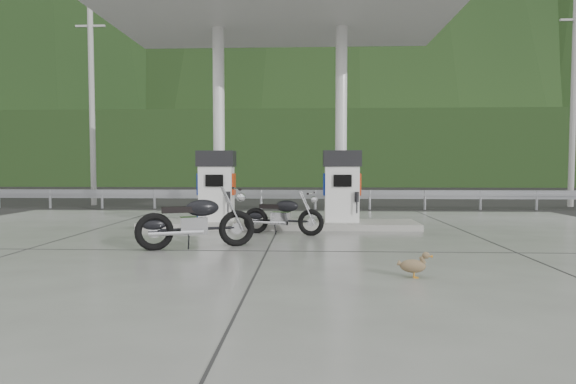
{
  "coord_description": "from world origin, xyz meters",
  "views": [
    {
      "loc": [
        0.76,
        -9.7,
        1.56
      ],
      "look_at": [
        0.3,
        1.0,
        1.0
      ],
      "focal_mm": 30.0,
      "sensor_mm": 36.0,
      "label": 1
    }
  ],
  "objects_px": {
    "gas_pump_left": "(216,186)",
    "motorcycle_left": "(283,216)",
    "gas_pump_right": "(342,186)",
    "motorcycle_right": "(196,222)",
    "duck": "(413,266)"
  },
  "relations": [
    {
      "from": "gas_pump_left",
      "to": "motorcycle_left",
      "type": "relative_size",
      "value": 1.0
    },
    {
      "from": "gas_pump_right",
      "to": "motorcycle_right",
      "type": "height_order",
      "value": "gas_pump_right"
    },
    {
      "from": "motorcycle_left",
      "to": "duck",
      "type": "xyz_separation_m",
      "value": [
        2.04,
        -4.21,
        -0.27
      ]
    },
    {
      "from": "duck",
      "to": "gas_pump_left",
      "type": "bearing_deg",
      "value": 132.72
    },
    {
      "from": "duck",
      "to": "motorcycle_right",
      "type": "bearing_deg",
      "value": 155.54
    },
    {
      "from": "gas_pump_left",
      "to": "duck",
      "type": "height_order",
      "value": "gas_pump_left"
    },
    {
      "from": "gas_pump_right",
      "to": "duck",
      "type": "height_order",
      "value": "gas_pump_right"
    },
    {
      "from": "motorcycle_left",
      "to": "motorcycle_right",
      "type": "xyz_separation_m",
      "value": [
        -1.53,
        -1.94,
        0.07
      ]
    },
    {
      "from": "gas_pump_left",
      "to": "motorcycle_left",
      "type": "distance_m",
      "value": 2.28
    },
    {
      "from": "gas_pump_right",
      "to": "motorcycle_left",
      "type": "relative_size",
      "value": 1.0
    },
    {
      "from": "gas_pump_left",
      "to": "gas_pump_right",
      "type": "distance_m",
      "value": 3.2
    },
    {
      "from": "gas_pump_right",
      "to": "duck",
      "type": "bearing_deg",
      "value": -83.63
    },
    {
      "from": "motorcycle_right",
      "to": "duck",
      "type": "distance_m",
      "value": 4.25
    },
    {
      "from": "gas_pump_left",
      "to": "motorcycle_left",
      "type": "bearing_deg",
      "value": -36.16
    },
    {
      "from": "motorcycle_left",
      "to": "gas_pump_right",
      "type": "bearing_deg",
      "value": 57.55
    }
  ]
}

